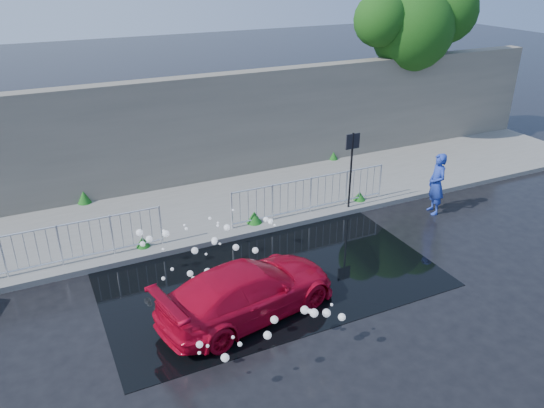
{
  "coord_description": "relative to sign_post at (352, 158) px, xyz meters",
  "views": [
    {
      "loc": [
        -4.2,
        -9.02,
        7.08
      ],
      "look_at": [
        1.41,
        2.67,
        1.0
      ],
      "focal_mm": 35.0,
      "sensor_mm": 36.0,
      "label": 1
    }
  ],
  "objects": [
    {
      "name": "ground",
      "position": [
        -4.2,
        -3.1,
        -1.72
      ],
      "size": [
        90.0,
        90.0,
        0.0
      ],
      "primitive_type": "plane",
      "color": "black",
      "rests_on": "ground"
    },
    {
      "name": "sign_post",
      "position": [
        0.0,
        0.0,
        0.0
      ],
      "size": [
        0.45,
        0.06,
        2.5
      ],
      "color": "black",
      "rests_on": "ground"
    },
    {
      "name": "railing_left",
      "position": [
        -8.2,
        0.25,
        -0.99
      ],
      "size": [
        5.05,
        0.05,
        1.1
      ],
      "color": "silver",
      "rests_on": "pavement"
    },
    {
      "name": "red_car",
      "position": [
        -4.76,
        -3.35,
        -1.13
      ],
      "size": [
        4.32,
        2.45,
        1.18
      ],
      "primitive_type": "imported",
      "rotation": [
        0.0,
        0.0,
        1.78
      ],
      "color": "#B50721",
      "rests_on": "ground"
    },
    {
      "name": "railing_right",
      "position": [
        -1.2,
        0.25,
        -0.99
      ],
      "size": [
        5.05,
        0.05,
        1.1
      ],
      "color": "silver",
      "rests_on": "pavement"
    },
    {
      "name": "retaining_wall",
      "position": [
        -4.2,
        4.1,
        0.18
      ],
      "size": [
        30.0,
        0.6,
        3.5
      ],
      "primitive_type": "cube",
      "color": "#625D52",
      "rests_on": "pavement"
    },
    {
      "name": "weeds",
      "position": [
        -4.52,
        1.51,
        -1.41
      ],
      "size": [
        12.17,
        3.93,
        0.39
      ],
      "color": "#134A14",
      "rests_on": "pavement"
    },
    {
      "name": "pavement",
      "position": [
        -4.2,
        1.9,
        -1.65
      ],
      "size": [
        30.0,
        4.0,
        0.15
      ],
      "primitive_type": "cube",
      "color": "slate",
      "rests_on": "ground"
    },
    {
      "name": "puddle",
      "position": [
        -3.7,
        -2.1,
        -1.72
      ],
      "size": [
        8.0,
        5.0,
        0.01
      ],
      "primitive_type": "cube",
      "color": "black",
      "rests_on": "ground"
    },
    {
      "name": "person",
      "position": [
        2.3,
        -1.16,
        -0.78
      ],
      "size": [
        0.61,
        0.78,
        1.88
      ],
      "primitive_type": "imported",
      "rotation": [
        0.0,
        0.0,
        -1.84
      ],
      "color": "#2039A4",
      "rests_on": "ground"
    },
    {
      "name": "water_spray",
      "position": [
        -4.89,
        -2.52,
        -0.96
      ],
      "size": [
        3.44,
        5.21,
        0.95
      ],
      "color": "white",
      "rests_on": "ground"
    },
    {
      "name": "tree",
      "position": [
        5.53,
        4.31,
        3.08
      ],
      "size": [
        5.22,
        3.13,
        6.45
      ],
      "color": "#332114",
      "rests_on": "ground"
    },
    {
      "name": "curb",
      "position": [
        -4.2,
        -0.1,
        -1.64
      ],
      "size": [
        30.0,
        0.25,
        0.16
      ],
      "primitive_type": "cube",
      "color": "slate",
      "rests_on": "ground"
    }
  ]
}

